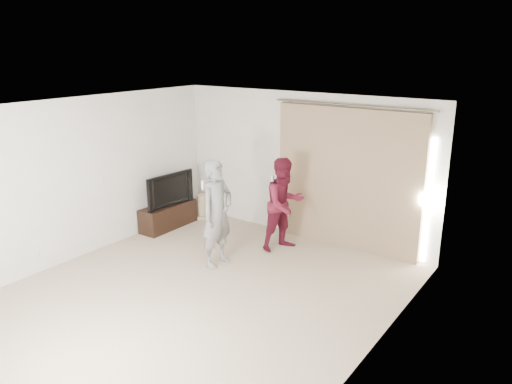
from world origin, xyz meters
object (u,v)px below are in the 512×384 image
person_woman (284,204)px  person_man (217,213)px  tv (167,189)px  tv_console (168,216)px

person_woman → person_man: bearing=-114.8°
person_man → person_woman: person_man is taller
tv → person_woman: person_woman is taller
person_man → tv: bearing=157.6°
tv → person_woman: (2.36, 0.38, 0.03)m
tv_console → person_man: person_man is taller
tv → tv_console: bearing=0.0°
person_man → person_woman: size_ratio=1.07×
tv_console → tv: (0.00, 0.00, 0.54)m
tv_console → person_woman: (2.36, 0.38, 0.57)m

